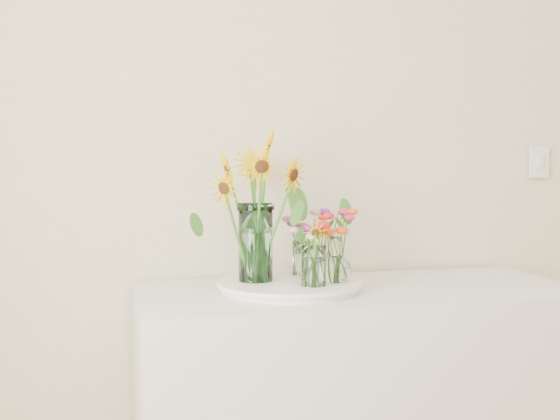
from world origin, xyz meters
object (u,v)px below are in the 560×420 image
object	(u,v)px
mason_jar	(256,243)
small_vase_b	(335,260)
small_vase_c	(303,258)
tray	(289,287)
small_vase_a	(314,266)

from	to	relation	value
mason_jar	small_vase_b	distance (m)	0.25
small_vase_b	small_vase_c	bearing A→B (deg)	110.46
small_vase_b	mason_jar	bearing A→B (deg)	161.85
mason_jar	small_vase_c	xyz separation A→B (m)	(0.18, 0.08, -0.07)
tray	small_vase_c	size ratio (longest dim) A/B	3.63
small_vase_a	small_vase_c	xyz separation A→B (m)	(0.03, 0.21, -0.00)
mason_jar	tray	bearing A→B (deg)	-17.80
mason_jar	small_vase_c	world-z (taller)	mason_jar
small_vase_a	small_vase_b	size ratio (longest dim) A/B	0.87
small_vase_a	mason_jar	bearing A→B (deg)	140.01
small_vase_a	small_vase_b	bearing A→B (deg)	30.52
mason_jar	small_vase_c	size ratio (longest dim) A/B	2.11
tray	small_vase_a	world-z (taller)	small_vase_a
mason_jar	small_vase_b	xyz separation A→B (m)	(0.23, -0.08, -0.05)
tray	mason_jar	bearing A→B (deg)	162.20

